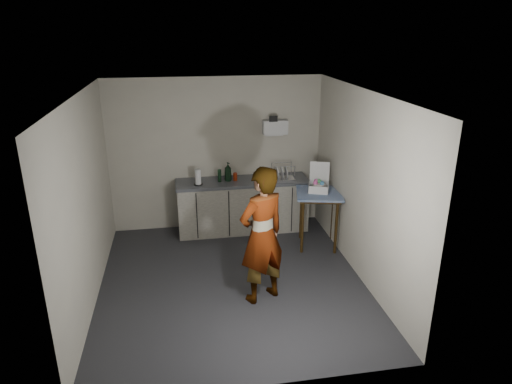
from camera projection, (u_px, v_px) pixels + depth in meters
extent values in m
plane|color=#2C2D31|center=(232.00, 282.00, 6.37)|extent=(4.00, 4.00, 0.00)
cube|color=beige|center=(217.00, 154.00, 7.77)|extent=(3.60, 0.02, 2.60)
cube|color=beige|center=(361.00, 187.00, 6.21)|extent=(0.02, 4.00, 2.60)
cube|color=beige|center=(87.00, 203.00, 5.64)|extent=(0.02, 4.00, 2.60)
cube|color=white|center=(228.00, 94.00, 5.48)|extent=(3.60, 4.00, 0.01)
cube|color=black|center=(243.00, 227.00, 8.00)|extent=(2.20, 0.52, 0.08)
cube|color=beige|center=(243.00, 206.00, 7.86)|extent=(2.20, 0.58, 0.86)
cube|color=#54585F|center=(242.00, 182.00, 7.71)|extent=(2.24, 0.62, 0.05)
cube|color=black|center=(197.00, 216.00, 7.47)|extent=(0.02, 0.01, 0.80)
cube|color=black|center=(229.00, 214.00, 7.55)|extent=(0.02, 0.01, 0.80)
cube|color=black|center=(261.00, 212.00, 7.64)|extent=(0.01, 0.01, 0.80)
cube|color=black|center=(292.00, 210.00, 7.72)|extent=(0.02, 0.01, 0.80)
cube|color=white|center=(275.00, 127.00, 7.71)|extent=(0.42, 0.16, 0.24)
cube|color=white|center=(274.00, 135.00, 7.80)|extent=(0.30, 0.06, 0.04)
cube|color=black|center=(273.00, 119.00, 7.56)|extent=(0.14, 0.02, 0.10)
cylinder|color=#3A250D|center=(302.00, 228.00, 7.06)|extent=(0.05, 0.05, 0.84)
cylinder|color=#3A250D|center=(336.00, 229.00, 7.03)|extent=(0.05, 0.05, 0.84)
cylinder|color=#3A250D|center=(301.00, 215.00, 7.55)|extent=(0.05, 0.05, 0.84)
cylinder|color=#3A250D|center=(333.00, 215.00, 7.52)|extent=(0.05, 0.05, 0.84)
cube|color=#3A250D|center=(319.00, 196.00, 7.14)|extent=(0.75, 0.75, 0.04)
cube|color=navy|center=(319.00, 193.00, 7.13)|extent=(0.85, 0.85, 0.03)
imported|color=#B2A593|center=(262.00, 235.00, 5.69)|extent=(0.78, 0.68, 1.80)
imported|color=black|center=(228.00, 172.00, 7.61)|extent=(0.16, 0.16, 0.32)
cylinder|color=red|center=(235.00, 177.00, 7.66)|extent=(0.07, 0.07, 0.13)
cylinder|color=black|center=(219.00, 176.00, 7.59)|extent=(0.06, 0.06, 0.21)
cylinder|color=black|center=(198.00, 184.00, 7.48)|extent=(0.15, 0.15, 0.01)
cylinder|color=white|center=(198.00, 177.00, 7.43)|extent=(0.10, 0.10, 0.25)
cube|color=silver|center=(283.00, 178.00, 7.75)|extent=(0.38, 0.29, 0.02)
cylinder|color=silver|center=(275.00, 174.00, 7.56)|extent=(0.01, 0.01, 0.25)
cylinder|color=silver|center=(295.00, 173.00, 7.62)|extent=(0.01, 0.01, 0.25)
cylinder|color=silver|center=(272.00, 169.00, 7.79)|extent=(0.01, 0.01, 0.25)
cylinder|color=silver|center=(291.00, 168.00, 7.85)|extent=(0.01, 0.01, 0.25)
cylinder|color=white|center=(278.00, 172.00, 7.70)|extent=(0.05, 0.21, 0.21)
cylinder|color=white|center=(282.00, 172.00, 7.71)|extent=(0.05, 0.21, 0.21)
cylinder|color=white|center=(286.00, 172.00, 7.72)|extent=(0.05, 0.21, 0.21)
cube|color=white|center=(318.00, 191.00, 7.18)|extent=(0.39, 0.39, 0.01)
cube|color=white|center=(318.00, 190.00, 7.02)|extent=(0.29, 0.11, 0.11)
cube|color=white|center=(319.00, 184.00, 7.29)|extent=(0.29, 0.11, 0.11)
cube|color=white|center=(309.00, 186.00, 7.18)|extent=(0.11, 0.29, 0.11)
cube|color=white|center=(328.00, 188.00, 7.13)|extent=(0.11, 0.29, 0.11)
cube|color=white|center=(320.00, 171.00, 7.23)|extent=(0.30, 0.11, 0.31)
cylinder|color=white|center=(319.00, 187.00, 7.15)|extent=(0.21, 0.21, 0.11)
sphere|color=#F95CB9|center=(315.00, 183.00, 7.10)|extent=(0.07, 0.07, 0.07)
sphere|color=#52A3DF|center=(322.00, 183.00, 7.08)|extent=(0.07, 0.07, 0.07)
sphere|color=#56D171|center=(319.00, 181.00, 7.18)|extent=(0.07, 0.07, 0.07)
sphere|color=#F95CB9|center=(316.00, 181.00, 7.18)|extent=(0.07, 0.07, 0.07)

